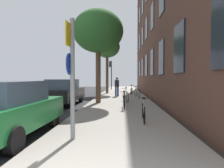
{
  "coord_description": "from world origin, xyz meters",
  "views": [
    {
      "loc": [
        1.19,
        -2.4,
        1.73
      ],
      "look_at": [
        0.34,
        13.85,
        1.21
      ],
      "focal_mm": 31.81,
      "sensor_mm": 36.0,
      "label": 1
    }
  ],
  "objects_px": {
    "sign_post": "(71,70)",
    "bicycle_2": "(126,96)",
    "tree_near": "(98,32)",
    "car_1": "(64,92)",
    "bicycle_1": "(124,101)",
    "traffic_light": "(111,70)",
    "tree_far": "(107,47)",
    "pedestrian_0": "(117,85)",
    "bicycle_4": "(132,90)",
    "bicycle_0": "(143,112)",
    "bicycle_3": "(137,93)",
    "car_0": "(9,109)"
  },
  "relations": [
    {
      "from": "bicycle_0",
      "to": "car_1",
      "type": "xyz_separation_m",
      "value": [
        -4.5,
        4.96,
        0.38
      ]
    },
    {
      "from": "tree_near",
      "to": "bicycle_0",
      "type": "distance_m",
      "value": 7.16
    },
    {
      "from": "sign_post",
      "to": "tree_near",
      "type": "xyz_separation_m",
      "value": [
        -0.24,
        7.61,
        2.73
      ]
    },
    {
      "from": "tree_far",
      "to": "bicycle_2",
      "type": "relative_size",
      "value": 3.52
    },
    {
      "from": "bicycle_1",
      "to": "bicycle_2",
      "type": "height_order",
      "value": "bicycle_2"
    },
    {
      "from": "tree_far",
      "to": "pedestrian_0",
      "type": "distance_m",
      "value": 5.24
    },
    {
      "from": "pedestrian_0",
      "to": "car_1",
      "type": "height_order",
      "value": "pedestrian_0"
    },
    {
      "from": "bicycle_3",
      "to": "tree_near",
      "type": "bearing_deg",
      "value": -127.03
    },
    {
      "from": "car_1",
      "to": "bicycle_0",
      "type": "bearing_deg",
      "value": -47.8
    },
    {
      "from": "bicycle_0",
      "to": "bicycle_4",
      "type": "xyz_separation_m",
      "value": [
        0.11,
        12.0,
        0.02
      ]
    },
    {
      "from": "bicycle_2",
      "to": "car_0",
      "type": "xyz_separation_m",
      "value": [
        -3.41,
        -7.98,
        0.34
      ]
    },
    {
      "from": "tree_near",
      "to": "car_1",
      "type": "distance_m",
      "value": 4.4
    },
    {
      "from": "bicycle_1",
      "to": "bicycle_4",
      "type": "relative_size",
      "value": 1.07
    },
    {
      "from": "sign_post",
      "to": "bicycle_0",
      "type": "height_order",
      "value": "sign_post"
    },
    {
      "from": "bicycle_2",
      "to": "car_1",
      "type": "relative_size",
      "value": 0.4
    },
    {
      "from": "bicycle_1",
      "to": "bicycle_3",
      "type": "bearing_deg",
      "value": 79.21
    },
    {
      "from": "tree_near",
      "to": "car_1",
      "type": "bearing_deg",
      "value": -170.95
    },
    {
      "from": "traffic_light",
      "to": "car_1",
      "type": "relative_size",
      "value": 0.93
    },
    {
      "from": "tree_near",
      "to": "sign_post",
      "type": "bearing_deg",
      "value": -88.22
    },
    {
      "from": "sign_post",
      "to": "bicycle_2",
      "type": "xyz_separation_m",
      "value": [
        1.53,
        8.31,
        -1.43
      ]
    },
    {
      "from": "car_1",
      "to": "pedestrian_0",
      "type": "bearing_deg",
      "value": 56.11
    },
    {
      "from": "bicycle_2",
      "to": "pedestrian_0",
      "type": "bearing_deg",
      "value": 100.49
    },
    {
      "from": "bicycle_3",
      "to": "bicycle_4",
      "type": "height_order",
      "value": "bicycle_3"
    },
    {
      "from": "tree_near",
      "to": "bicycle_1",
      "type": "distance_m",
      "value": 5.05
    },
    {
      "from": "pedestrian_0",
      "to": "car_1",
      "type": "relative_size",
      "value": 0.39
    },
    {
      "from": "bicycle_0",
      "to": "bicycle_1",
      "type": "xyz_separation_m",
      "value": [
        -0.7,
        3.0,
        0.02
      ]
    },
    {
      "from": "traffic_light",
      "to": "tree_far",
      "type": "relative_size",
      "value": 0.66
    },
    {
      "from": "bicycle_0",
      "to": "bicycle_3",
      "type": "distance_m",
      "value": 9.01
    },
    {
      "from": "bicycle_1",
      "to": "traffic_light",
      "type": "bearing_deg",
      "value": 95.79
    },
    {
      "from": "tree_far",
      "to": "pedestrian_0",
      "type": "relative_size",
      "value": 3.59
    },
    {
      "from": "traffic_light",
      "to": "bicycle_1",
      "type": "height_order",
      "value": "traffic_light"
    },
    {
      "from": "tree_far",
      "to": "bicycle_3",
      "type": "xyz_separation_m",
      "value": [
        2.83,
        -4.19,
        -4.37
      ]
    },
    {
      "from": "sign_post",
      "to": "bicycle_1",
      "type": "relative_size",
      "value": 1.84
    },
    {
      "from": "traffic_light",
      "to": "bicycle_3",
      "type": "xyz_separation_m",
      "value": [
        2.85,
        -10.87,
        -2.3
      ]
    },
    {
      "from": "bicycle_0",
      "to": "bicycle_4",
      "type": "bearing_deg",
      "value": 89.49
    },
    {
      "from": "sign_post",
      "to": "bicycle_4",
      "type": "height_order",
      "value": "sign_post"
    },
    {
      "from": "bicycle_0",
      "to": "tree_near",
      "type": "bearing_deg",
      "value": 113.83
    },
    {
      "from": "bicycle_0",
      "to": "car_0",
      "type": "distance_m",
      "value": 4.46
    },
    {
      "from": "bicycle_0",
      "to": "car_0",
      "type": "bearing_deg",
      "value": -153.62
    },
    {
      "from": "tree_far",
      "to": "bicycle_0",
      "type": "relative_size",
      "value": 3.61
    },
    {
      "from": "traffic_light",
      "to": "pedestrian_0",
      "type": "height_order",
      "value": "traffic_light"
    },
    {
      "from": "traffic_light",
      "to": "bicycle_0",
      "type": "xyz_separation_m",
      "value": [
        2.41,
        -19.87,
        -2.33
      ]
    },
    {
      "from": "bicycle_3",
      "to": "pedestrian_0",
      "type": "relative_size",
      "value": 1.01
    },
    {
      "from": "pedestrian_0",
      "to": "car_0",
      "type": "height_order",
      "value": "pedestrian_0"
    },
    {
      "from": "bicycle_4",
      "to": "bicycle_1",
      "type": "bearing_deg",
      "value": -95.1
    },
    {
      "from": "bicycle_1",
      "to": "bicycle_3",
      "type": "xyz_separation_m",
      "value": [
        1.14,
        6.0,
        0.02
      ]
    },
    {
      "from": "sign_post",
      "to": "pedestrian_0",
      "type": "height_order",
      "value": "sign_post"
    },
    {
      "from": "bicycle_0",
      "to": "bicycle_4",
      "type": "relative_size",
      "value": 1.04
    },
    {
      "from": "bicycle_4",
      "to": "bicycle_2",
      "type": "bearing_deg",
      "value": -96.46
    },
    {
      "from": "bicycle_1",
      "to": "car_0",
      "type": "relative_size",
      "value": 0.43
    }
  ]
}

